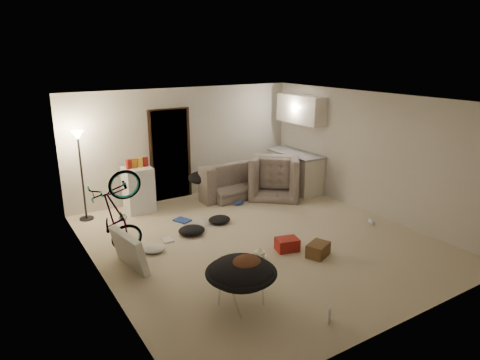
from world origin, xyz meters
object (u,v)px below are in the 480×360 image
drink_case_a (318,250)px  drink_case_b (287,244)px  saucer_chair (241,279)px  tv_box (129,251)px  floor_lamp (80,156)px  kitchen_counter (294,172)px  juicer (260,255)px  armchair (276,179)px  bicycle (119,233)px  mini_fridge (139,189)px  sofa (236,181)px

drink_case_a → drink_case_b: 0.53m
saucer_chair → tv_box: size_ratio=1.06×
floor_lamp → drink_case_b: bearing=-51.8°
saucer_chair → drink_case_a: 1.95m
kitchen_counter → drink_case_b: 3.48m
floor_lamp → tv_box: (0.10, -2.46, -1.01)m
drink_case_b → drink_case_a: bearing=-40.8°
saucer_chair → juicer: bearing=44.4°
armchair → juicer: bearing=89.5°
armchair → drink_case_a: armchair is taller
armchair → drink_case_b: bearing=97.5°
bicycle → tv_box: bicycle is taller
kitchen_counter → mini_fridge: (-3.75, 0.55, 0.04)m
armchair → drink_case_b: (-1.63, -2.54, -0.26)m
kitchen_counter → mini_fridge: bearing=171.7°
tv_box → drink_case_b: bearing=-27.2°
sofa → armchair: 0.93m
bicycle → tv_box: size_ratio=1.69×
bicycle → mini_fridge: bearing=-22.4°
floor_lamp → mini_fridge: size_ratio=1.90×
floor_lamp → armchair: bearing=-9.9°
mini_fridge → armchair: bearing=-9.8°
bicycle → tv_box: 0.53m
sofa → drink_case_a: (-0.57, -3.51, -0.19)m
tv_box → drink_case_b: tv_box is taller
floor_lamp → juicer: floor_lamp is taller
sofa → tv_box: sofa is taller
saucer_chair → juicer: 1.34m
floor_lamp → bicycle: bearing=-87.0°
drink_case_a → kitchen_counter: bearing=34.8°
mini_fridge → juicer: size_ratio=4.02×
bicycle → drink_case_a: 3.30m
kitchen_counter → armchair: kitchen_counter is taller
juicer → kitchen_counter: bearing=43.1°
kitchen_counter → sofa: size_ratio=0.72×
bicycle → armchair: bearing=-67.9°
drink_case_a → sofa: bearing=58.2°
kitchen_counter → saucer_chair: (-3.80, -3.60, -0.04)m
saucer_chair → bicycle: bearing=111.8°
armchair → drink_case_a: bearing=106.2°
bicycle → drink_case_a: (2.77, -1.77, -0.29)m
juicer → mini_fridge: bearing=105.2°
armchair → saucer_chair: (-3.17, -3.52, 0.04)m
kitchen_counter → tv_box: size_ratio=1.67×
bicycle → juicer: bicycle is taller
kitchen_counter → mini_fridge: 3.79m
kitchen_counter → floor_lamp: bearing=172.3°
drink_case_a → armchair: bearing=43.4°
tv_box → saucer_chair: bearing=-71.8°
drink_case_a → juicer: bearing=135.2°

